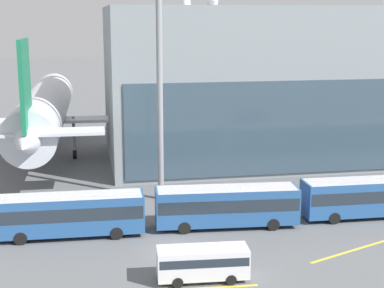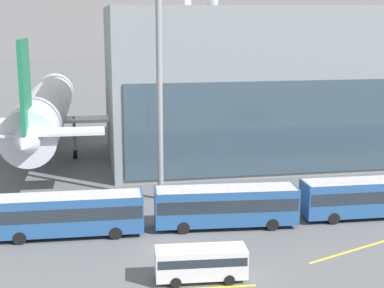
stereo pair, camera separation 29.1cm
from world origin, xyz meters
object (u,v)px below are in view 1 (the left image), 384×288
object	(u,v)px
floodlight_mast	(159,4)
shuttle_bus_1	(227,204)
shuttle_bus_2	(369,195)
airliner_at_gate_near	(43,112)
service_van_foreground	(203,261)
shuttle_bus_0	(69,213)

from	to	relation	value
floodlight_mast	shuttle_bus_1	bearing A→B (deg)	-63.10
shuttle_bus_1	shuttle_bus_2	world-z (taller)	same
airliner_at_gate_near	shuttle_bus_1	bearing A→B (deg)	-148.60
airliner_at_gate_near	shuttle_bus_2	xyz separation A→B (m)	(28.72, -27.50, -3.78)
shuttle_bus_1	floodlight_mast	bearing A→B (deg)	121.03
shuttle_bus_1	service_van_foreground	bearing A→B (deg)	-108.39
shuttle_bus_0	floodlight_mast	size ratio (longest dim) A/B	0.40
airliner_at_gate_near	service_van_foreground	distance (m)	39.36
shuttle_bus_1	shuttle_bus_2	xyz separation A→B (m)	(12.64, 0.19, 0.00)
shuttle_bus_1	service_van_foreground	distance (m)	10.30
shuttle_bus_0	service_van_foreground	size ratio (longest dim) A/B	1.93
airliner_at_gate_near	shuttle_bus_0	xyz separation A→B (m)	(3.43, -27.53, -3.78)
airliner_at_gate_near	service_van_foreground	xyz separation A→B (m)	(12.14, -37.18, -4.41)
shuttle_bus_1	shuttle_bus_2	distance (m)	12.64
shuttle_bus_2	floodlight_mast	bearing A→B (deg)	155.15
shuttle_bus_0	floodlight_mast	world-z (taller)	floodlight_mast
airliner_at_gate_near	floodlight_mast	bearing A→B (deg)	-147.22
shuttle_bus_2	service_van_foreground	xyz separation A→B (m)	(-16.58, -9.68, -0.63)
shuttle_bus_1	shuttle_bus_2	size ratio (longest dim) A/B	1.01
airliner_at_gate_near	shuttle_bus_0	world-z (taller)	airliner_at_gate_near
airliner_at_gate_near	service_van_foreground	world-z (taller)	airliner_at_gate_near
airliner_at_gate_near	shuttle_bus_0	bearing A→B (deg)	-171.63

